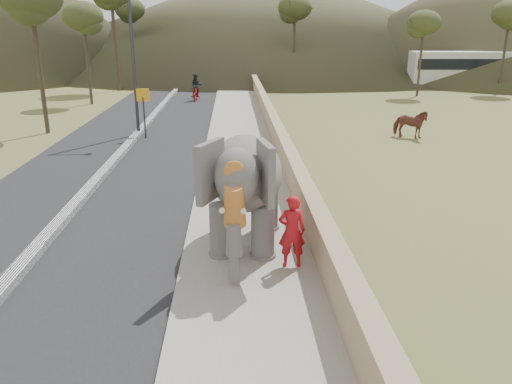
% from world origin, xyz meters
% --- Properties ---
extents(ground, '(160.00, 160.00, 0.00)m').
position_xyz_m(ground, '(0.00, 0.00, 0.00)').
color(ground, olive).
rests_on(ground, ground).
extents(road, '(7.00, 120.00, 0.03)m').
position_xyz_m(road, '(-5.00, 10.00, 0.01)').
color(road, black).
rests_on(road, ground).
extents(median, '(0.35, 120.00, 0.22)m').
position_xyz_m(median, '(-5.00, 10.00, 0.11)').
color(median, black).
rests_on(median, ground).
extents(walkway, '(3.00, 120.00, 0.15)m').
position_xyz_m(walkway, '(0.00, 10.00, 0.07)').
color(walkway, '#9E9687').
rests_on(walkway, ground).
extents(parapet, '(0.30, 120.00, 1.10)m').
position_xyz_m(parapet, '(1.65, 10.00, 0.55)').
color(parapet, tan).
rests_on(parapet, ground).
extents(lamppost, '(1.76, 0.36, 8.00)m').
position_xyz_m(lamppost, '(-4.69, 14.16, 4.87)').
color(lamppost, '#2A2A2E').
rests_on(lamppost, ground).
extents(signboard, '(0.60, 0.08, 2.40)m').
position_xyz_m(signboard, '(-4.50, 13.22, 1.64)').
color(signboard, '#2D2D33').
rests_on(signboard, ground).
extents(cow, '(1.80, 1.47, 1.39)m').
position_xyz_m(cow, '(8.28, 12.77, 0.69)').
color(cow, brown).
rests_on(cow, ground).
extents(distant_car, '(4.26, 1.78, 1.44)m').
position_xyz_m(distant_car, '(15.13, 36.71, 0.72)').
color(distant_car, silver).
rests_on(distant_car, ground).
extents(bus_white, '(11.17, 3.38, 3.10)m').
position_xyz_m(bus_white, '(21.19, 33.78, 1.55)').
color(bus_white, beige).
rests_on(bus_white, ground).
extents(hill_far, '(80.00, 80.00, 14.00)m').
position_xyz_m(hill_far, '(5.00, 70.00, 7.00)').
color(hill_far, brown).
rests_on(hill_far, ground).
extents(elephant_and_man, '(2.44, 4.01, 2.75)m').
position_xyz_m(elephant_and_man, '(0.02, 0.50, 1.51)').
color(elephant_and_man, slate).
rests_on(elephant_and_man, ground).
extents(motorcyclist, '(0.87, 1.91, 1.95)m').
position_xyz_m(motorcyclist, '(-2.92, 26.24, 0.75)').
color(motorcyclist, maroon).
rests_on(motorcyclist, ground).
extents(trees, '(47.66, 43.91, 9.69)m').
position_xyz_m(trees, '(1.94, 30.51, 3.96)').
color(trees, '#473828').
rests_on(trees, ground).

